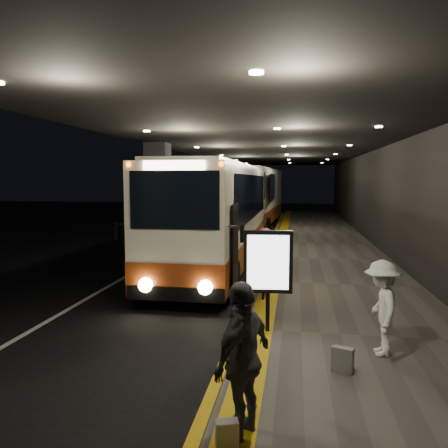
% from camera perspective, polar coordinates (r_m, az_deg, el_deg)
% --- Properties ---
extents(ground, '(90.00, 90.00, 0.00)m').
position_cam_1_polar(ground, '(12.38, -7.48, -8.62)').
color(ground, black).
extents(lane_line_white, '(0.12, 50.00, 0.01)m').
position_cam_1_polar(lane_line_white, '(17.57, -8.40, -4.30)').
color(lane_line_white, silver).
rests_on(lane_line_white, ground).
extents(kerb_stripe_yellow, '(0.18, 50.00, 0.01)m').
position_cam_1_polar(kerb_stripe_yellow, '(16.79, 5.27, -4.73)').
color(kerb_stripe_yellow, gold).
rests_on(kerb_stripe_yellow, ground).
extents(sidewalk, '(4.50, 50.00, 0.15)m').
position_cam_1_polar(sidewalk, '(16.78, 13.50, -4.63)').
color(sidewalk, '#514C44').
rests_on(sidewalk, ground).
extents(tactile_strip, '(0.50, 50.00, 0.01)m').
position_cam_1_polar(tactile_strip, '(16.73, 6.99, -4.26)').
color(tactile_strip, gold).
rests_on(tactile_strip, sidewalk).
extents(terminal_wall, '(0.10, 50.00, 6.00)m').
position_cam_1_polar(terminal_wall, '(16.83, 21.43, 5.17)').
color(terminal_wall, black).
rests_on(terminal_wall, ground).
extents(support_columns, '(0.80, 24.80, 4.40)m').
position_cam_1_polar(support_columns, '(16.27, -8.57, 2.68)').
color(support_columns, black).
rests_on(support_columns, ground).
extents(canopy, '(9.00, 50.00, 0.40)m').
position_cam_1_polar(canopy, '(16.56, 5.95, 11.08)').
color(canopy, black).
rests_on(canopy, support_columns).
extents(coach_main, '(2.39, 11.29, 3.51)m').
position_cam_1_polar(coach_main, '(15.15, -0.75, 0.55)').
color(coach_main, beige).
rests_on(coach_main, ground).
extents(coach_second, '(3.04, 11.86, 3.69)m').
position_cam_1_polar(coach_second, '(28.20, 4.04, 3.17)').
color(coach_second, beige).
rests_on(coach_second, ground).
extents(passenger_boarding, '(0.42, 0.63, 1.72)m').
position_cam_1_polar(passenger_boarding, '(11.14, 5.60, -4.91)').
color(passenger_boarding, '#B45477').
rests_on(passenger_boarding, sidewalk).
extents(passenger_waiting_white, '(0.49, 1.04, 1.60)m').
position_cam_1_polar(passenger_waiting_white, '(7.86, 19.90, -10.24)').
color(passenger_waiting_white, white).
rests_on(passenger_waiting_white, sidewalk).
extents(passenger_waiting_grey, '(0.93, 1.19, 1.80)m').
position_cam_1_polar(passenger_waiting_grey, '(5.19, 2.49, -17.17)').
color(passenger_waiting_grey, '#504F54').
rests_on(passenger_waiting_grey, sidewalk).
extents(bag_polka, '(0.35, 0.24, 0.39)m').
position_cam_1_polar(bag_polka, '(7.19, 15.22, -16.74)').
color(bag_polka, black).
rests_on(bag_polka, sidewalk).
extents(bag_plain, '(0.28, 0.21, 0.31)m').
position_cam_1_polar(bag_plain, '(5.29, 0.39, -25.80)').
color(bag_plain, silver).
rests_on(bag_plain, sidewalk).
extents(info_sign, '(0.93, 0.20, 1.97)m').
position_cam_1_polar(info_sign, '(8.39, 5.78, -5.19)').
color(info_sign, black).
rests_on(info_sign, sidewalk).
extents(stanchion_post, '(0.05, 0.05, 1.07)m').
position_cam_1_polar(stanchion_post, '(10.71, 5.13, -7.10)').
color(stanchion_post, black).
rests_on(stanchion_post, sidewalk).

